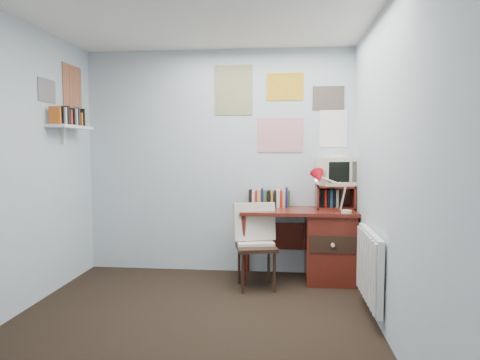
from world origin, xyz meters
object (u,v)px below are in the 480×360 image
(desk_lamp, at_px, (347,194))
(crt_tv, at_px, (337,170))
(desk, at_px, (324,243))
(tv_riser, at_px, (335,197))
(radiator, at_px, (370,267))
(desk_chair, at_px, (256,248))
(wall_shelf, at_px, (70,127))

(desk_lamp, xyz_separation_m, crt_tv, (-0.06, 0.33, 0.22))
(desk, bearing_deg, tv_riser, 42.96)
(crt_tv, bearing_deg, desk_lamp, -96.03)
(crt_tv, xyz_separation_m, radiator, (0.16, -1.06, -0.75))
(desk_chair, height_order, radiator, desk_chair)
(crt_tv, bearing_deg, desk_chair, -169.11)
(desk, bearing_deg, wall_shelf, -171.60)
(desk_lamp, relative_size, tv_riser, 0.96)
(desk_chair, bearing_deg, radiator, -44.83)
(desk, xyz_separation_m, radiator, (0.29, -0.93, 0.01))
(desk, distance_m, tv_riser, 0.51)
(desk, xyz_separation_m, desk_chair, (-0.70, -0.30, 0.01))
(tv_riser, distance_m, radiator, 1.15)
(desk, xyz_separation_m, crt_tv, (0.13, 0.13, 0.77))
(crt_tv, distance_m, radiator, 1.31)
(tv_riser, relative_size, wall_shelf, 0.65)
(crt_tv, bearing_deg, wall_shelf, 173.98)
(desk_lamp, bearing_deg, radiator, -69.93)
(desk, distance_m, desk_lamp, 0.62)
(desk, relative_size, crt_tv, 3.46)
(radiator, height_order, wall_shelf, wall_shelf)
(crt_tv, height_order, radiator, crt_tv)
(desk_lamp, distance_m, wall_shelf, 2.85)
(desk_chair, bearing_deg, tv_riser, 14.40)
(desk_chair, relative_size, desk_lamp, 2.15)
(desk, height_order, tv_riser, tv_riser)
(desk_lamp, relative_size, radiator, 0.48)
(desk_chair, relative_size, radiator, 1.03)
(desk, bearing_deg, crt_tv, 44.34)
(wall_shelf, bearing_deg, tv_riser, 10.32)
(desk_chair, relative_size, crt_tv, 2.38)
(desk, height_order, wall_shelf, wall_shelf)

